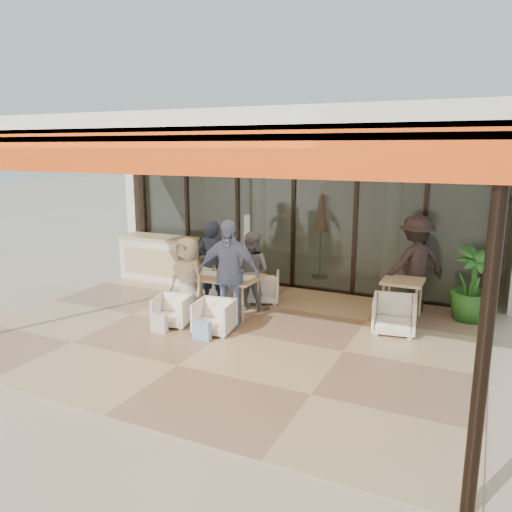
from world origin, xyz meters
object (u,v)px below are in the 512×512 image
(chair_near_left, at_px, (172,309))
(standing_woman, at_px, (415,264))
(chair_far_left, at_px, (225,281))
(side_chair, at_px, (394,313))
(diner_navy, at_px, (213,263))
(diner_cream, at_px, (188,278))
(diner_periwinkle, at_px, (228,273))
(host_counter, at_px, (159,258))
(dining_table, at_px, (220,278))
(potted_palm, at_px, (472,285))
(side_table, at_px, (403,286))
(chair_near_right, at_px, (214,315))
(diner_grey, at_px, (251,271))
(chair_far_right, at_px, (262,286))

(chair_near_left, distance_m, standing_woman, 4.54)
(chair_far_left, relative_size, side_chair, 0.97)
(chair_far_left, xyz_separation_m, diner_navy, (0.00, -0.50, 0.49))
(diner_cream, bearing_deg, diner_periwinkle, 10.54)
(host_counter, distance_m, dining_table, 2.88)
(diner_navy, relative_size, diner_cream, 1.13)
(dining_table, bearing_deg, potted_palm, 19.66)
(potted_palm, bearing_deg, standing_woman, 172.45)
(potted_palm, bearing_deg, dining_table, -160.34)
(side_table, bearing_deg, diner_periwinkle, -150.52)
(diner_navy, distance_m, side_chair, 3.58)
(chair_near_right, distance_m, diner_navy, 1.71)
(side_table, bearing_deg, potted_palm, 21.70)
(standing_woman, bearing_deg, diner_cream, -10.05)
(host_counter, distance_m, standing_woman, 5.73)
(diner_cream, bearing_deg, chair_far_left, 100.54)
(chair_near_right, bearing_deg, diner_grey, 82.22)
(diner_grey, distance_m, standing_woman, 3.07)
(diner_navy, xyz_separation_m, potted_palm, (4.67, 1.08, -0.16))
(diner_navy, height_order, diner_periwinkle, diner_periwinkle)
(chair_near_left, height_order, standing_woman, standing_woman)
(diner_navy, bearing_deg, standing_woman, -171.25)
(host_counter, height_order, chair_near_left, host_counter)
(side_table, relative_size, side_chair, 1.05)
(side_table, bearing_deg, chair_near_left, -150.21)
(dining_table, bearing_deg, side_table, 18.92)
(potted_palm, bearing_deg, diner_periwinkle, -152.69)
(host_counter, bearing_deg, diner_navy, -26.56)
(diner_periwinkle, bearing_deg, side_chair, 4.65)
(side_chair, distance_m, potted_palm, 1.67)
(side_chair, bearing_deg, chair_far_right, 158.15)
(side_table, bearing_deg, chair_far_left, -177.90)
(diner_periwinkle, height_order, side_table, diner_periwinkle)
(chair_far_right, distance_m, standing_woman, 2.96)
(chair_far_left, distance_m, side_table, 3.56)
(host_counter, bearing_deg, side_table, -4.05)
(side_chair, xyz_separation_m, potted_palm, (1.12, 1.20, 0.32))
(diner_periwinkle, xyz_separation_m, standing_woman, (2.82, 2.11, -0.01))
(diner_periwinkle, bearing_deg, chair_near_left, -160.67)
(diner_grey, height_order, diner_cream, diner_grey)
(diner_cream, bearing_deg, host_counter, 147.36)
(dining_table, height_order, chair_far_right, dining_table)
(chair_far_right, xyz_separation_m, diner_navy, (-0.84, -0.50, 0.49))
(diner_grey, distance_m, side_table, 2.78)
(diner_cream, bearing_deg, chair_near_left, -79.46)
(chair_far_left, distance_m, chair_near_right, 2.08)
(chair_near_left, relative_size, diner_navy, 0.36)
(chair_near_left, bearing_deg, diner_cream, 76.69)
(diner_navy, xyz_separation_m, diner_grey, (0.84, 0.00, -0.08))
(diner_navy, height_order, diner_cream, diner_navy)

